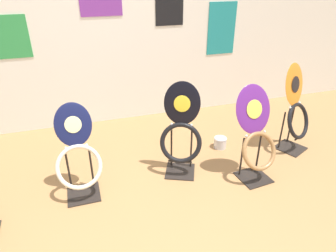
% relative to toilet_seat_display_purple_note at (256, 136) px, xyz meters
% --- Properties ---
extents(ground_plane, '(14.00, 14.00, 0.00)m').
position_rel_toilet_seat_display_purple_note_xyz_m(ground_plane, '(-1.05, -0.47, -0.44)').
color(ground_plane, '#A37547').
extents(wall_back, '(8.00, 0.07, 2.60)m').
position_rel_toilet_seat_display_purple_note_xyz_m(wall_back, '(-1.04, 1.66, 0.86)').
color(wall_back, silver).
rests_on(wall_back, ground_plane).
extents(toilet_seat_display_purple_note, '(0.40, 0.40, 0.89)m').
position_rel_toilet_seat_display_purple_note_xyz_m(toilet_seat_display_purple_note, '(0.00, 0.00, 0.00)').
color(toilet_seat_display_purple_note, black).
rests_on(toilet_seat_display_purple_note, ground_plane).
extents(toilet_seat_display_orange_sun, '(0.46, 0.41, 0.95)m').
position_rel_toilet_seat_display_purple_note_xyz_m(toilet_seat_display_orange_sun, '(0.69, 0.32, 0.01)').
color(toilet_seat_display_orange_sun, black).
rests_on(toilet_seat_display_orange_sun, ground_plane).
extents(toilet_seat_display_jazz_black, '(0.43, 0.37, 0.92)m').
position_rel_toilet_seat_display_purple_note_xyz_m(toilet_seat_display_jazz_black, '(-0.63, 0.26, -0.02)').
color(toilet_seat_display_jazz_black, black).
rests_on(toilet_seat_display_jazz_black, ground_plane).
extents(toilet_seat_display_navy_moon, '(0.38, 0.36, 0.81)m').
position_rel_toilet_seat_display_purple_note_xyz_m(toilet_seat_display_navy_moon, '(-1.57, 0.22, -0.06)').
color(toilet_seat_display_navy_moon, black).
rests_on(toilet_seat_display_navy_moon, ground_plane).
extents(paint_can, '(0.14, 0.14, 0.13)m').
position_rel_toilet_seat_display_purple_note_xyz_m(paint_can, '(-0.05, 0.56, -0.37)').
color(paint_can, silver).
rests_on(paint_can, ground_plane).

